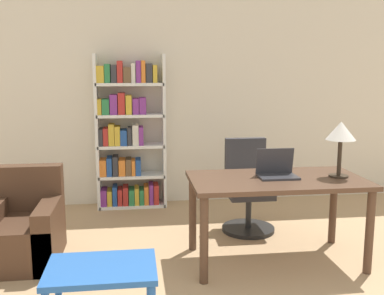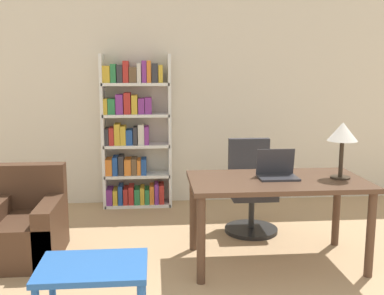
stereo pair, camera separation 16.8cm
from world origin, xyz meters
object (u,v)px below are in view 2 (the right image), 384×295
Objects in this scene: office_chair at (251,191)px; laptop at (277,172)px; desk at (277,191)px; bookshelf at (133,135)px; armchair at (25,229)px; table_lamp at (343,134)px; side_table_blue at (93,277)px.

laptop is at bearing -86.21° from office_chair.
desk is 2.24m from bookshelf.
bookshelf reaches higher than armchair.
armchair is (-2.17, -0.52, -0.16)m from office_chair.
desk is 1.86× the size of armchair.
bookshelf is (-1.26, 0.98, 0.46)m from office_chair.
armchair is at bearing 173.23° from table_lamp.
office_chair is (-0.04, 0.83, -0.23)m from desk.
desk is at bearing 36.70° from side_table_blue.
side_table_blue is 0.82× the size of armchair.
bookshelf is at bearing 142.21° from office_chair.
armchair reaches higher than desk.
table_lamp reaches higher than office_chair.
office_chair reaches higher than armchair.
bookshelf is at bearing 125.77° from desk.
office_chair is at bearing 124.78° from table_lamp.
side_table_blue is at bearing -143.30° from desk.
bookshelf is (-1.85, 1.83, -0.25)m from table_lamp.
laptop is 0.18× the size of bookshelf.
laptop is 1.86m from side_table_blue.
table_lamp is 0.50× the size of office_chair.
desk is at bearing -54.23° from bookshelf.
desk is 2.27m from armchair.
office_chair is at bearing 93.79° from laptop.
desk is 0.73m from table_lamp.
table_lamp is at bearing -2.23° from desk.
side_table_blue is (-1.44, -1.11, -0.38)m from laptop.
desk is 0.16m from laptop.
office_chair is 2.35m from side_table_blue.
side_table_blue is (-1.39, -1.90, 0.01)m from office_chair.
desk reaches higher than side_table_blue.
desk is 2.28× the size of side_table_blue.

